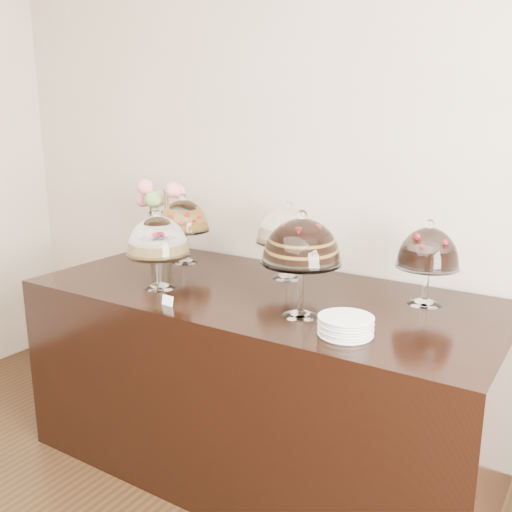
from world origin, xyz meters
The scene contains 10 objects.
wall_back centered at (0.00, 3.00, 1.50)m, with size 5.00×0.04×3.00m, color #C1B09B.
display_counter centered at (-0.27, 2.45, 0.45)m, with size 2.20×1.00×0.90m, color black.
cake_stand_sugar_sponge centered at (-0.71, 2.23, 1.14)m, with size 0.30×0.30×0.38m.
cake_stand_choco_layer centered at (0.04, 2.25, 1.20)m, with size 0.33×0.33×0.44m.
cake_stand_cheesecake centered at (-0.28, 2.71, 1.16)m, with size 0.32×0.32×0.39m.
cake_stand_dark_choco centered at (0.43, 2.68, 1.14)m, with size 0.27×0.27×0.38m.
cake_stand_fruit_tart centered at (-0.92, 2.67, 1.15)m, with size 0.28×0.28×0.39m.
flower_vase centered at (-1.18, 2.76, 1.16)m, with size 0.34×0.25×0.45m.
plate_stack centered at (0.29, 2.15, 0.94)m, with size 0.20×0.20×0.07m.
price_card_left centered at (-0.50, 2.05, 0.92)m, with size 0.06×0.01×0.04m, color white.
Camera 1 is at (1.08, 0.28, 1.71)m, focal length 40.00 mm.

